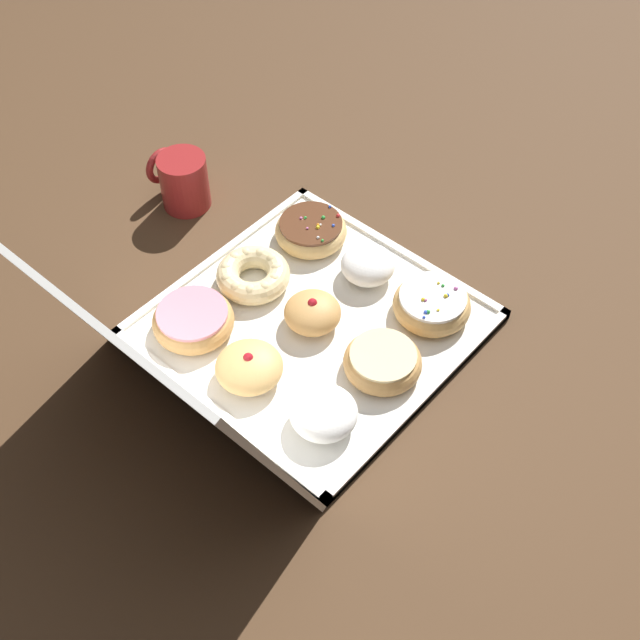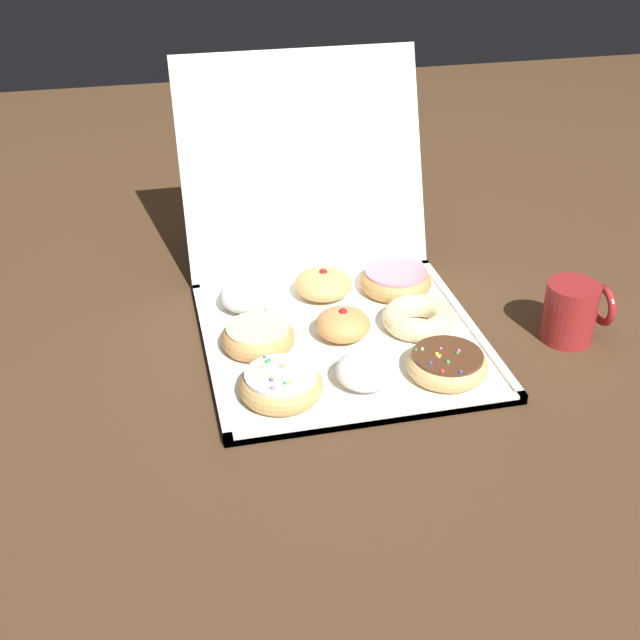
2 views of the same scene
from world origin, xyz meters
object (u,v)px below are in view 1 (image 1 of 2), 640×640
sprinkle_donut_2 (311,230)px  powdered_filled_donut_1 (366,264)px  donut_box (313,325)px  glazed_ring_donut_3 (384,361)px  sprinkle_donut_0 (432,304)px  cruller_donut_5 (252,275)px  coffee_mug (182,180)px  jelly_filled_donut_7 (249,367)px  powdered_filled_donut_6 (324,413)px  jelly_filled_donut_4 (316,313)px  pink_frosted_donut_8 (193,320)px

sprinkle_donut_2 → powdered_filled_donut_1: bearing=178.4°
donut_box → sprinkle_donut_2: (0.12, -0.13, 0.02)m
powdered_filled_donut_1 → glazed_ring_donut_3: 0.18m
sprinkle_donut_0 → cruller_donut_5: bearing=28.8°
glazed_ring_donut_3 → coffee_mug: coffee_mug is taller
jelly_filled_donut_7 → donut_box: bearing=-90.3°
sprinkle_donut_2 → powdered_filled_donut_6: (-0.24, 0.24, 0.00)m
powdered_filled_donut_6 → jelly_filled_donut_7: jelly_filled_donut_7 is taller
cruller_donut_5 → sprinkle_donut_0: bearing=-151.2°
sprinkle_donut_2 → powdered_filled_donut_6: size_ratio=1.27×
cruller_donut_5 → jelly_filled_donut_4: bearing=-177.3°
powdered_filled_donut_1 → cruller_donut_5: (0.11, 0.13, -0.00)m
jelly_filled_donut_4 → jelly_filled_donut_7: same height
jelly_filled_donut_7 → pink_frosted_donut_8: (0.12, -0.01, -0.00)m
sprinkle_donut_0 → glazed_ring_donut_3: (-0.01, 0.12, -0.00)m
coffee_mug → powdered_filled_donut_6: bearing=158.6°
glazed_ring_donut_3 → pink_frosted_donut_8: pink_frosted_donut_8 is taller
sprinkle_donut_0 → powdered_filled_donut_6: size_ratio=1.27×
jelly_filled_donut_4 → jelly_filled_donut_7: bearing=87.9°
donut_box → powdered_filled_donut_6: size_ratio=4.59×
donut_box → pink_frosted_donut_8: 0.17m
jelly_filled_donut_4 → cruller_donut_5: (0.12, 0.01, -0.00)m
cruller_donut_5 → coffee_mug: bearing=-16.5°
powdered_filled_donut_1 → powdered_filled_donut_6: bearing=117.7°
cruller_donut_5 → pink_frosted_donut_8: size_ratio=0.95×
glazed_ring_donut_3 → jelly_filled_donut_7: (0.13, 0.13, 0.00)m
donut_box → cruller_donut_5: 0.12m
sprinkle_donut_2 → coffee_mug: bearing=16.5°
glazed_ring_donut_3 → cruller_donut_5: size_ratio=0.98×
cruller_donut_5 → coffee_mug: (0.22, -0.06, 0.02)m
sprinkle_donut_0 → powdered_filled_donut_1: bearing=1.2°
jelly_filled_donut_4 → cruller_donut_5: jelly_filled_donut_4 is taller
donut_box → powdered_filled_donut_1: 0.13m
powdered_filled_donut_1 → cruller_donut_5: powdered_filled_donut_1 is taller
powdered_filled_donut_1 → pink_frosted_donut_8: size_ratio=0.70×
sprinkle_donut_0 → coffee_mug: coffee_mug is taller
cruller_donut_5 → jelly_filled_donut_7: jelly_filled_donut_7 is taller
glazed_ring_donut_3 → pink_frosted_donut_8: (0.25, 0.12, 0.00)m
pink_frosted_donut_8 → powdered_filled_donut_1: bearing=-115.5°
jelly_filled_donut_4 → coffee_mug: bearing=-9.8°
cruller_donut_5 → pink_frosted_donut_8: (0.00, 0.12, 0.00)m
sprinkle_donut_2 → cruller_donut_5: (0.00, 0.13, 0.00)m
powdered_filled_donut_6 → powdered_filled_donut_1: bearing=-62.3°
pink_frosted_donut_8 → jelly_filled_donut_4: bearing=-135.1°
glazed_ring_donut_3 → cruller_donut_5: bearing=1.1°
powdered_filled_donut_1 → jelly_filled_donut_4: jelly_filled_donut_4 is taller
sprinkle_donut_2 → glazed_ring_donut_3: (-0.24, 0.12, 0.00)m
sprinkle_donut_2 → jelly_filled_donut_4: jelly_filled_donut_4 is taller
coffee_mug → sprinkle_donut_2: bearing=-163.5°
pink_frosted_donut_8 → donut_box: bearing=-134.9°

